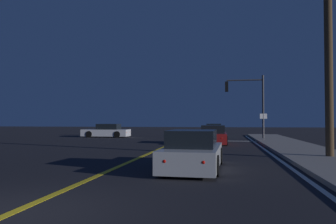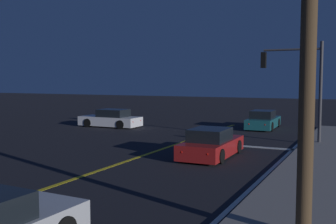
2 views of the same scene
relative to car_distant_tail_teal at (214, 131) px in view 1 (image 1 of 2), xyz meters
The scene contains 12 objects.
ground_plane 30.27m from the car_distant_tail_teal, 94.98° to the right, with size 160.00×160.00×0.00m, color black.
sidewalk_right 19.25m from the car_distant_tail_teal, 74.13° to the right, with size 3.20×41.92×0.15m, color gray.
lane_line_center 18.70m from the car_distant_tail_teal, 98.07° to the right, with size 0.20×39.59×0.01m, color gold.
lane_line_edge_right 18.83m from the car_distant_tail_teal, 79.56° to the right, with size 0.16×39.59×0.01m, color silver.
stop_bar 8.40m from the car_distant_tail_teal, 86.46° to the right, with size 6.29×0.50×0.01m, color silver.
car_distant_tail_teal is the anchor object (origin of this frame).
car_far_approaching_red 11.95m from the car_distant_tail_teal, 88.38° to the right, with size 2.00×4.46×1.34m.
car_following_oncoming_white 11.35m from the car_distant_tail_teal, 159.39° to the right, with size 4.74×1.98×1.34m.
car_mid_block_silver 24.20m from the car_distant_tail_teal, 89.82° to the right, with size 1.95×4.47×1.34m.
traffic_signal_near_right 7.58m from the car_distant_tail_teal, 61.59° to the right, with size 3.35×0.28×5.64m.
utility_pole_right 21.73m from the car_distant_tail_teal, 74.76° to the right, with size 1.96×0.34×10.66m.
street_sign_corner 9.84m from the car_distant_tail_teal, 64.85° to the right, with size 0.56×0.11×2.27m.
Camera 1 is at (3.76, -5.10, 1.66)m, focal length 34.67 mm.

